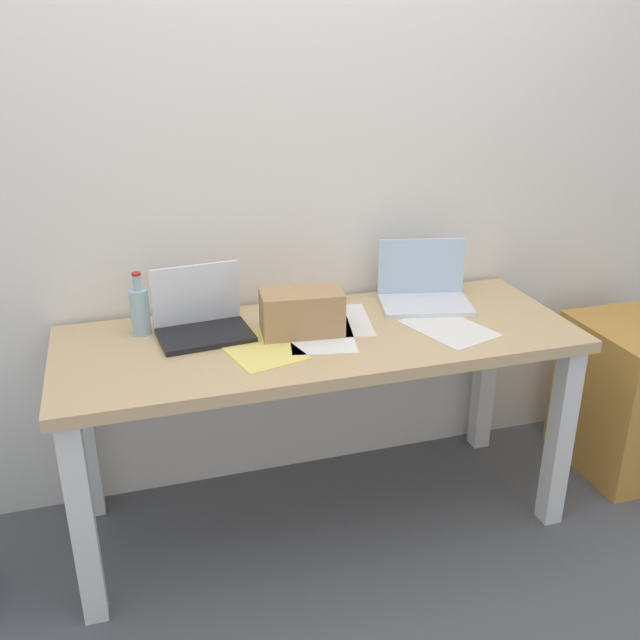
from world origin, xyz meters
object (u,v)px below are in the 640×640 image
object	(u,v)px
laptop_right	(424,291)
cardboard_box	(302,313)
beer_bottle	(140,310)
desk	(320,362)
filing_cabinet	(629,397)
computer_mouse	(334,305)
laptop_left	(202,320)

from	to	relation	value
laptop_right	cardboard_box	world-z (taller)	laptop_right
laptop_right	cardboard_box	size ratio (longest dim) A/B	1.36
beer_bottle	laptop_right	bearing A→B (deg)	-1.18
desk	laptop_right	world-z (taller)	laptop_right
desk	cardboard_box	distance (m)	0.19
desk	filing_cabinet	distance (m)	1.33
filing_cabinet	laptop_right	bearing A→B (deg)	167.77
desk	filing_cabinet	world-z (taller)	desk
laptop_right	filing_cabinet	bearing A→B (deg)	-12.23
laptop_right	filing_cabinet	size ratio (longest dim) A/B	0.59
desk	cardboard_box	xyz separation A→B (m)	(-0.06, 0.02, 0.18)
filing_cabinet	computer_mouse	bearing A→B (deg)	169.28
desk	computer_mouse	size ratio (longest dim) A/B	17.23
computer_mouse	cardboard_box	distance (m)	0.25
desk	laptop_right	xyz separation A→B (m)	(0.45, 0.15, 0.16)
laptop_right	beer_bottle	xyz separation A→B (m)	(-1.01, 0.02, 0.03)
beer_bottle	computer_mouse	distance (m)	0.68
laptop_left	laptop_right	world-z (taller)	laptop_right
laptop_right	cardboard_box	distance (m)	0.52
desk	beer_bottle	distance (m)	0.62
desk	filing_cabinet	bearing A→B (deg)	-1.26
beer_bottle	cardboard_box	distance (m)	0.53
cardboard_box	filing_cabinet	distance (m)	1.44
beer_bottle	filing_cabinet	xyz separation A→B (m)	(1.86, -0.20, -0.52)
laptop_right	beer_bottle	distance (m)	1.01
laptop_right	computer_mouse	size ratio (longest dim) A/B	3.64
beer_bottle	computer_mouse	world-z (taller)	beer_bottle
desk	computer_mouse	xyz separation A→B (m)	(0.11, 0.19, 0.12)
laptop_left	computer_mouse	world-z (taller)	laptop_left
laptop_left	laptop_right	distance (m)	0.82
desk	laptop_left	world-z (taller)	laptop_left
desk	cardboard_box	size ratio (longest dim) A/B	6.44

